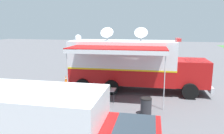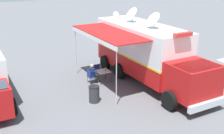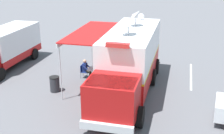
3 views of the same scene
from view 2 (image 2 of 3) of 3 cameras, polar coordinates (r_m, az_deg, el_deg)
ground_plane at (r=18.73m, az=5.62°, el=-2.06°), size 100.00×100.00×0.00m
lot_stripe at (r=22.73m, az=9.32°, el=1.68°), size 0.37×4.80×0.01m
command_truck at (r=17.50m, az=7.12°, el=3.07°), size 5.25×9.60×4.53m
folding_table at (r=17.67m, az=-1.81°, el=-0.98°), size 0.84×0.84×0.73m
water_bottle at (r=17.66m, az=-1.28°, el=-0.43°), size 0.07×0.07×0.22m
folding_chair_at_table at (r=17.53m, az=-4.34°, el=-1.75°), size 0.50×0.50×0.87m
folding_chair_beside_table at (r=18.43m, az=-3.08°, el=-0.65°), size 0.50×0.50×0.87m
seated_responder at (r=17.56m, az=-3.79°, el=-1.22°), size 0.68×0.57×1.25m
trash_bin at (r=15.16m, az=-3.63°, el=-5.48°), size 0.57×0.57×0.91m
traffic_cone at (r=22.99m, az=1.29°, el=2.86°), size 0.36×0.36×0.58m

